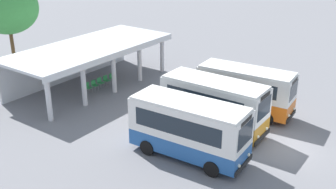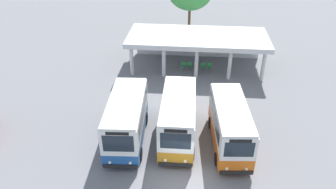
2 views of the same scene
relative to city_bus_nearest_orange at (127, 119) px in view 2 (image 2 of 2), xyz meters
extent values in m
plane|color=slate|center=(4.12, -4.26, -1.85)|extent=(180.00, 180.00, 0.00)
cylinder|color=black|center=(1.24, -1.98, -1.40)|extent=(0.27, 0.91, 0.90)
cylinder|color=black|center=(-1.00, -2.11, -1.40)|extent=(0.27, 0.91, 0.90)
cylinder|color=black|center=(1.00, 2.13, -1.40)|extent=(0.27, 0.91, 0.90)
cylinder|color=black|center=(-1.24, 2.01, -1.40)|extent=(0.27, 0.91, 0.90)
cube|color=#23569E|center=(0.00, 0.01, -0.98)|extent=(2.72, 6.76, 0.97)
cube|color=white|center=(0.00, 0.01, 0.44)|extent=(2.72, 6.76, 1.89)
cube|color=white|center=(0.00, 0.01, 1.45)|extent=(2.64, 6.56, 0.12)
cube|color=black|center=(0.19, -3.33, -1.33)|extent=(2.23, 0.23, 0.28)
cube|color=#1E2833|center=(0.19, -3.29, 0.49)|extent=(1.92, 0.16, 1.23)
cube|color=black|center=(0.19, -3.29, 1.27)|extent=(1.41, 0.13, 0.24)
cube|color=#1E2833|center=(1.15, 0.18, 0.49)|extent=(0.34, 5.31, 1.04)
cube|color=#1E2833|center=(-1.17, 0.05, 0.49)|extent=(0.34, 5.31, 1.04)
sphere|color=#EAEACC|center=(0.83, -3.28, -1.02)|extent=(0.20, 0.20, 0.20)
sphere|color=#EAEACC|center=(-0.45, -3.36, -1.02)|extent=(0.20, 0.20, 0.20)
cylinder|color=black|center=(4.73, -1.53, -1.40)|extent=(0.23, 0.90, 0.90)
cylinder|color=black|center=(2.51, -1.57, -1.40)|extent=(0.23, 0.90, 0.90)
cylinder|color=black|center=(4.67, 2.58, -1.40)|extent=(0.23, 0.90, 0.90)
cylinder|color=black|center=(2.45, 2.54, -1.40)|extent=(0.23, 0.90, 0.90)
cube|color=orange|center=(3.59, 0.51, -0.94)|extent=(2.41, 6.66, 1.06)
cube|color=white|center=(3.59, 0.51, 0.51)|extent=(2.41, 6.66, 1.83)
cube|color=white|center=(3.59, 0.51, 1.49)|extent=(2.34, 6.46, 0.12)
cube|color=black|center=(3.64, -2.84, -1.33)|extent=(2.20, 0.13, 0.28)
cube|color=#1E2833|center=(3.64, -2.79, 0.56)|extent=(1.90, 0.08, 1.19)
cube|color=black|center=(3.64, -2.79, 1.31)|extent=(1.39, 0.07, 0.24)
cube|color=#1E2833|center=(4.74, 0.62, 0.56)|extent=(0.12, 5.30, 1.01)
cube|color=#1E2833|center=(2.44, 0.59, 0.56)|extent=(0.12, 5.30, 1.01)
sphere|color=#EAEACC|center=(4.28, -2.82, -1.02)|extent=(0.20, 0.20, 0.20)
sphere|color=#EAEACC|center=(3.00, -2.84, -1.02)|extent=(0.20, 0.20, 0.20)
cylinder|color=black|center=(8.39, -1.85, -1.40)|extent=(0.29, 0.92, 0.90)
cylinder|color=black|center=(6.31, -2.02, -1.40)|extent=(0.29, 0.92, 0.90)
cylinder|color=black|center=(8.05, 2.18, -1.40)|extent=(0.29, 0.92, 0.90)
cylinder|color=black|center=(5.97, 2.01, -1.40)|extent=(0.29, 0.92, 0.90)
cube|color=orange|center=(7.18, 0.08, -0.93)|extent=(2.72, 6.68, 1.07)
cube|color=white|center=(7.18, 0.08, 0.44)|extent=(2.72, 6.68, 1.68)
cube|color=white|center=(7.18, 0.08, 1.34)|extent=(2.64, 6.48, 0.12)
cube|color=black|center=(7.46, -3.20, -1.33)|extent=(2.08, 0.27, 0.28)
cube|color=#1E2833|center=(7.45, -3.15, 0.49)|extent=(1.79, 0.20, 1.09)
cube|color=black|center=(7.45, -3.15, 1.16)|extent=(1.31, 0.16, 0.24)
cube|color=#1E2833|center=(8.25, 0.27, 0.49)|extent=(0.48, 5.20, 0.92)
cube|color=#1E2833|center=(6.09, 0.09, 0.49)|extent=(0.48, 5.20, 0.92)
sphere|color=#EAEACC|center=(8.06, -3.14, -1.02)|extent=(0.20, 0.20, 0.20)
sphere|color=#EAEACC|center=(6.86, -3.24, -1.02)|extent=(0.20, 0.20, 0.20)
cylinder|color=silver|center=(-1.58, 10.07, -0.25)|extent=(0.36, 0.36, 3.20)
cylinder|color=silver|center=(1.57, 10.07, -0.25)|extent=(0.36, 0.36, 3.20)
cylinder|color=silver|center=(4.72, 10.07, -0.25)|extent=(0.36, 0.36, 3.20)
cylinder|color=silver|center=(7.86, 10.07, -0.25)|extent=(0.36, 0.36, 3.20)
cylinder|color=silver|center=(11.01, 10.07, -0.25)|extent=(0.36, 0.36, 3.20)
cube|color=silver|center=(4.72, 15.16, -0.25)|extent=(13.39, 0.20, 3.20)
cube|color=silver|center=(4.72, 12.52, 1.45)|extent=(13.89, 5.98, 0.20)
cube|color=silver|center=(4.72, 9.57, 1.21)|extent=(13.89, 0.10, 0.28)
cylinder|color=slate|center=(3.50, 11.35, -1.63)|extent=(0.03, 0.03, 0.44)
cylinder|color=slate|center=(3.15, 11.36, -1.63)|extent=(0.03, 0.03, 0.44)
cylinder|color=slate|center=(3.51, 11.70, -1.63)|extent=(0.03, 0.03, 0.44)
cylinder|color=slate|center=(3.16, 11.71, -1.63)|extent=(0.03, 0.03, 0.44)
cube|color=#2D8C47|center=(3.33, 11.53, -1.39)|extent=(0.46, 0.46, 0.04)
cube|color=#2D8C47|center=(3.34, 11.73, -1.19)|extent=(0.44, 0.06, 0.40)
cylinder|color=slate|center=(4.18, 11.32, -1.63)|extent=(0.03, 0.03, 0.44)
cylinder|color=slate|center=(3.82, 11.33, -1.63)|extent=(0.03, 0.03, 0.44)
cylinder|color=slate|center=(4.19, 11.67, -1.63)|extent=(0.03, 0.03, 0.44)
cylinder|color=slate|center=(3.84, 11.68, -1.63)|extent=(0.03, 0.03, 0.44)
cube|color=#2D8C47|center=(4.01, 11.50, -1.39)|extent=(0.46, 0.46, 0.04)
cube|color=#2D8C47|center=(4.02, 11.70, -1.19)|extent=(0.44, 0.06, 0.40)
cylinder|color=slate|center=(4.85, 11.35, -1.63)|extent=(0.03, 0.03, 0.44)
cylinder|color=slate|center=(4.50, 11.37, -1.63)|extent=(0.03, 0.03, 0.44)
cylinder|color=slate|center=(4.87, 11.70, -1.63)|extent=(0.03, 0.03, 0.44)
cylinder|color=slate|center=(4.52, 11.72, -1.63)|extent=(0.03, 0.03, 0.44)
cube|color=#2D8C47|center=(4.68, 11.53, -1.39)|extent=(0.46, 0.46, 0.04)
cube|color=#2D8C47|center=(4.69, 11.73, -1.19)|extent=(0.44, 0.06, 0.40)
cylinder|color=slate|center=(5.53, 11.33, -1.63)|extent=(0.03, 0.03, 0.44)
cylinder|color=slate|center=(5.18, 11.35, -1.63)|extent=(0.03, 0.03, 0.44)
cylinder|color=slate|center=(5.54, 11.68, -1.63)|extent=(0.03, 0.03, 0.44)
cylinder|color=slate|center=(5.19, 11.70, -1.63)|extent=(0.03, 0.03, 0.44)
cube|color=#2D8C47|center=(5.36, 11.52, -1.39)|extent=(0.46, 0.46, 0.04)
cube|color=#2D8C47|center=(5.37, 11.71, -1.19)|extent=(0.44, 0.06, 0.40)
cylinder|color=slate|center=(6.21, 11.28, -1.63)|extent=(0.03, 0.03, 0.44)
cylinder|color=slate|center=(5.85, 11.29, -1.63)|extent=(0.03, 0.03, 0.44)
cylinder|color=slate|center=(6.22, 11.63, -1.63)|extent=(0.03, 0.03, 0.44)
cylinder|color=slate|center=(5.87, 11.65, -1.63)|extent=(0.03, 0.03, 0.44)
cube|color=#2D8C47|center=(6.04, 11.46, -1.39)|extent=(0.46, 0.46, 0.04)
cube|color=#2D8C47|center=(6.05, 11.66, -1.19)|extent=(0.44, 0.06, 0.40)
cylinder|color=brown|center=(3.59, 21.37, -0.06)|extent=(0.32, 0.32, 3.58)
camera|label=1|loc=(-17.00, -10.89, 10.29)|focal=43.56mm
camera|label=2|loc=(4.62, -18.22, 13.25)|focal=34.80mm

